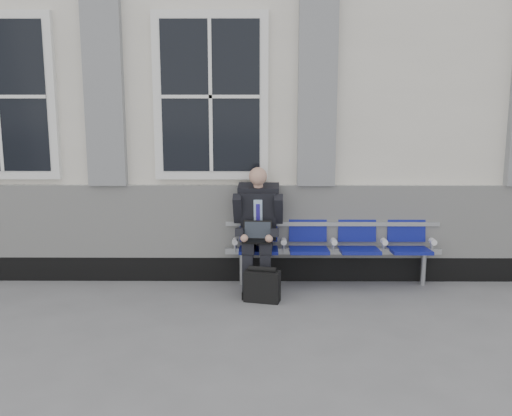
{
  "coord_description": "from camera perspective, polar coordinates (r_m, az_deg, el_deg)",
  "views": [
    {
      "loc": [
        0.92,
        -5.36,
        2.18
      ],
      "look_at": [
        0.89,
        0.9,
        1.02
      ],
      "focal_mm": 40.0,
      "sensor_mm": 36.0,
      "label": 1
    }
  ],
  "objects": [
    {
      "name": "ground",
      "position": [
        5.86,
        -8.92,
        -11.48
      ],
      "size": [
        70.0,
        70.0,
        0.0
      ],
      "primitive_type": "plane",
      "color": "slate",
      "rests_on": "ground"
    },
    {
      "name": "station_building",
      "position": [
        8.88,
        -5.83,
        10.71
      ],
      "size": [
        14.4,
        4.4,
        4.49
      ],
      "color": "silver",
      "rests_on": "ground"
    },
    {
      "name": "bench",
      "position": [
        6.94,
        7.72,
        -3.18
      ],
      "size": [
        2.6,
        0.47,
        0.91
      ],
      "color": "#9EA0A3",
      "rests_on": "ground"
    },
    {
      "name": "businessman",
      "position": [
        6.7,
        0.2,
        -1.58
      ],
      "size": [
        0.6,
        0.8,
        1.45
      ],
      "color": "black",
      "rests_on": "ground"
    },
    {
      "name": "briefcase",
      "position": [
        6.37,
        0.62,
        -7.75
      ],
      "size": [
        0.42,
        0.25,
        0.4
      ],
      "color": "black",
      "rests_on": "ground"
    }
  ]
}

